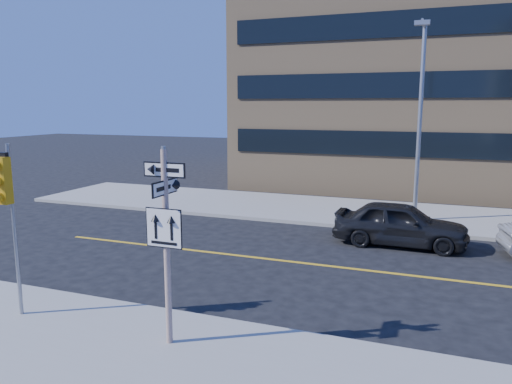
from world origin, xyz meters
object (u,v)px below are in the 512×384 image
at_px(parked_car_a, 400,224).
at_px(traffic_signal, 6,195).
at_px(sign_pole, 166,235).
at_px(streetlight_a, 420,111).

bearing_deg(parked_car_a, traffic_signal, 142.98).
distance_m(sign_pole, traffic_signal, 4.05).
height_order(sign_pole, streetlight_a, streetlight_a).
relative_size(sign_pole, traffic_signal, 1.02).
distance_m(sign_pole, streetlight_a, 14.05).
bearing_deg(traffic_signal, streetlight_a, 59.20).
bearing_deg(parked_car_a, sign_pole, 160.02).
relative_size(parked_car_a, streetlight_a, 0.58).
xyz_separation_m(parked_car_a, streetlight_a, (0.28, 3.49, 3.96)).
distance_m(traffic_signal, streetlight_a, 15.72).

